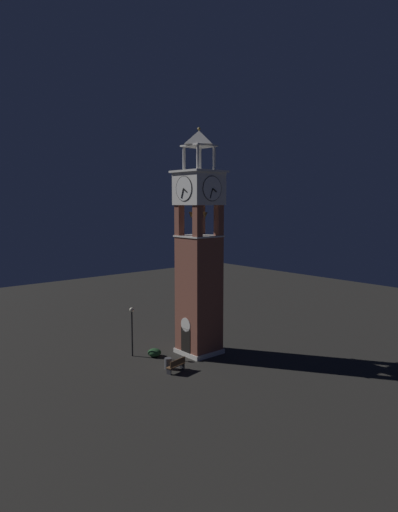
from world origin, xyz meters
The scene contains 6 objects.
ground centered at (0.00, 0.00, 0.00)m, with size 80.00×80.00×0.00m, color #2A2925.
clock_tower centered at (0.00, 0.00, 7.37)m, with size 3.34×3.34×17.70m.
park_bench centered at (2.12, -3.97, 0.48)m, with size 0.73×1.65×0.95m.
lamp_post centered at (-2.84, -4.48, 2.70)m, with size 0.36×0.36×3.90m.
trash_bin centered at (1.26, -4.06, 0.40)m, with size 0.52×0.52×0.80m, color #4C4C51.
shrub_near_entry centered at (-1.62, -3.22, 0.31)m, with size 1.06×1.06×0.62m, color #234C28.
Camera 1 is at (27.14, -23.51, 11.99)m, focal length 32.35 mm.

